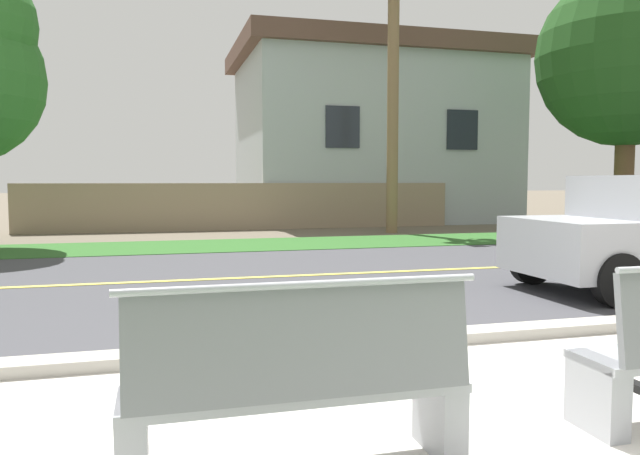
{
  "coord_description": "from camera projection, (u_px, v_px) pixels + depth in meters",
  "views": [
    {
      "loc": [
        -1.95,
        -2.61,
        1.47
      ],
      "look_at": [
        -0.36,
        3.31,
        1.0
      ],
      "focal_mm": 34.32,
      "sensor_mm": 36.0,
      "label": 1
    }
  ],
  "objects": [
    {
      "name": "curb_edge",
      "position": [
        387.0,
        341.0,
        5.39
      ],
      "size": [
        44.0,
        0.3,
        0.11
      ],
      "primitive_type": "cube",
      "color": "#ADA89E",
      "rests_on": "ground_plane"
    },
    {
      "name": "garden_wall",
      "position": [
        246.0,
        206.0,
        18.44
      ],
      "size": [
        13.0,
        0.36,
        1.4
      ],
      "primitive_type": "cube",
      "color": "gray",
      "rests_on": "ground_plane"
    },
    {
      "name": "bench_left",
      "position": [
        299.0,
        388.0,
        3.0
      ],
      "size": [
        1.72,
        0.48,
        1.01
      ],
      "color": "#9EA0A8",
      "rests_on": "ground_plane"
    },
    {
      "name": "far_verge_grass",
      "position": [
        245.0,
        245.0,
        13.98
      ],
      "size": [
        48.0,
        2.8,
        0.02
      ],
      "primitive_type": "cube",
      "color": "#2D6026",
      "rests_on": "ground_plane"
    },
    {
      "name": "street_asphalt",
      "position": [
        289.0,
        276.0,
        9.39
      ],
      "size": [
        52.0,
        8.0,
        0.01
      ],
      "primitive_type": "cube",
      "color": "#424247",
      "rests_on": "ground_plane"
    },
    {
      "name": "house_across_street",
      "position": [
        370.0,
        134.0,
        22.65
      ],
      "size": [
        9.89,
        6.91,
        6.31
      ],
      "color": "#A3ADB2",
      "rests_on": "ground_plane"
    },
    {
      "name": "shade_tree_centre",
      "position": [
        636.0,
        43.0,
        16.25
      ],
      "size": [
        4.78,
        4.78,
        7.89
      ],
      "color": "brown",
      "rests_on": "ground_plane"
    },
    {
      "name": "palm_tree_tall",
      "position": [
        394.0,
        4.0,
        16.84
      ],
      "size": [
        2.09,
        1.98,
        7.89
      ],
      "color": "brown",
      "rests_on": "ground_plane"
    },
    {
      "name": "road_centre_line",
      "position": [
        289.0,
        276.0,
        9.39
      ],
      "size": [
        48.0,
        0.14,
        0.01
      ],
      "primitive_type": "cube",
      "color": "#E0CC4C",
      "rests_on": "ground_plane"
    },
    {
      "name": "sidewalk_pavement",
      "position": [
        511.0,
        435.0,
        3.52
      ],
      "size": [
        44.0,
        3.6,
        0.01
      ],
      "primitive_type": "cube",
      "color": "beige",
      "rests_on": "ground_plane"
    },
    {
      "name": "ground_plane",
      "position": [
        271.0,
        264.0,
        10.84
      ],
      "size": [
        140.0,
        140.0,
        0.0
      ],
      "primitive_type": "plane",
      "color": "#665B4C"
    }
  ]
}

